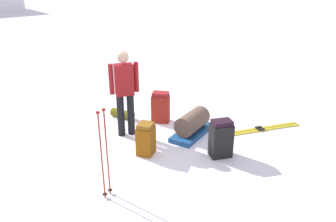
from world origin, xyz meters
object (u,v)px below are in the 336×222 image
object	(u,v)px
ski_pair_near	(260,129)
sleeping_mat_rolled	(123,114)
backpack_large_dark	(221,139)
gear_sled	(192,124)
backpack_bright	(161,107)
backpack_small_spare	(146,139)
ski_poles_planted_near	(104,150)
skier_standing	(125,89)

from	to	relation	value
ski_pair_near	sleeping_mat_rolled	bearing A→B (deg)	125.64
backpack_large_dark	gear_sled	distance (m)	0.95
backpack_large_dark	backpack_bright	size ratio (longest dim) A/B	1.03
backpack_small_spare	sleeping_mat_rolled	xyz separation A→B (m)	(0.61, 1.59, -0.20)
ski_poles_planted_near	backpack_small_spare	bearing A→B (deg)	25.69
backpack_large_dark	backpack_bright	distance (m)	1.82
backpack_large_dark	backpack_bright	xyz separation A→B (m)	(0.18, 1.81, -0.01)
backpack_bright	sleeping_mat_rolled	xyz separation A→B (m)	(-0.50, 0.72, -0.24)
ski_pair_near	backpack_large_dark	distance (m)	1.46
ski_poles_planted_near	sleeping_mat_rolled	bearing A→B (deg)	50.26
skier_standing	ski_poles_planted_near	bearing A→B (deg)	-133.99
ski_pair_near	backpack_bright	size ratio (longest dim) A/B	2.60
skier_standing	backpack_large_dark	size ratio (longest dim) A/B	2.47
backpack_large_dark	ski_poles_planted_near	distance (m)	2.19
backpack_large_dark	backpack_small_spare	distance (m)	1.32
ski_pair_near	backpack_bright	bearing A→B (deg)	126.11
skier_standing	sleeping_mat_rolled	size ratio (longest dim) A/B	3.09
backpack_bright	backpack_small_spare	distance (m)	1.41
ski_pair_near	gear_sled	xyz separation A→B (m)	(-1.19, 0.80, 0.21)
backpack_small_spare	sleeping_mat_rolled	size ratio (longest dim) A/B	1.08
ski_pair_near	sleeping_mat_rolled	distance (m)	2.98
backpack_large_dark	sleeping_mat_rolled	distance (m)	2.57
backpack_large_dark	sleeping_mat_rolled	xyz separation A→B (m)	(-0.32, 2.54, -0.25)
backpack_large_dark	backpack_small_spare	size ratio (longest dim) A/B	1.16
gear_sled	sleeping_mat_rolled	size ratio (longest dim) A/B	2.14
ski_poles_planted_near	gear_sled	xyz separation A→B (m)	(2.35, 0.54, -0.53)
sleeping_mat_rolled	skier_standing	bearing A→B (deg)	-119.61
backpack_bright	gear_sled	bearing A→B (deg)	-86.95
backpack_small_spare	sleeping_mat_rolled	distance (m)	1.72
ski_pair_near	backpack_large_dark	bearing A→B (deg)	-175.32
backpack_large_dark	backpack_small_spare	xyz separation A→B (m)	(-0.92, 0.94, -0.05)
skier_standing	ski_poles_planted_near	size ratio (longest dim) A/B	1.24
gear_sled	sleeping_mat_rolled	xyz separation A→B (m)	(-0.55, 1.62, -0.13)
skier_standing	ski_poles_planted_near	xyz separation A→B (m)	(-1.38, -1.43, -0.19)
backpack_small_spare	ski_poles_planted_near	distance (m)	1.40
backpack_large_dark	backpack_small_spare	bearing A→B (deg)	134.38
skier_standing	backpack_large_dark	world-z (taller)	skier_standing
backpack_large_dark	backpack_small_spare	world-z (taller)	backpack_large_dark
backpack_small_spare	sleeping_mat_rolled	world-z (taller)	backpack_small_spare
skier_standing	ski_poles_planted_near	distance (m)	2.00
skier_standing	backpack_small_spare	distance (m)	1.11
backpack_bright	gear_sled	world-z (taller)	backpack_bright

